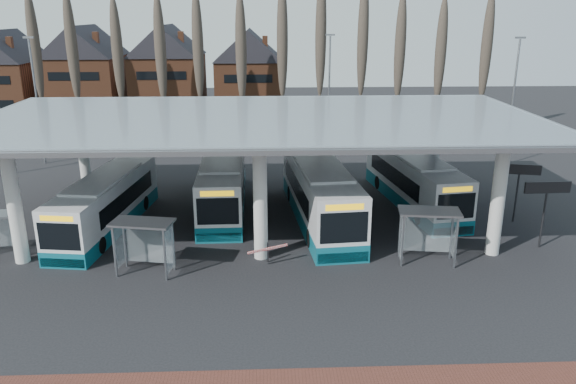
{
  "coord_description": "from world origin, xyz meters",
  "views": [
    {
      "loc": [
        0.28,
        -23.87,
        12.02
      ],
      "look_at": [
        1.56,
        7.0,
        2.05
      ],
      "focal_mm": 35.0,
      "sensor_mm": 36.0,
      "label": 1
    }
  ],
  "objects_px": {
    "bus_1": "(223,183)",
    "bus_0": "(106,204)",
    "bus_2": "(319,193)",
    "shelter_1": "(144,235)",
    "bus_3": "(413,181)",
    "shelter_2": "(428,224)"
  },
  "relations": [
    {
      "from": "shelter_1",
      "to": "bus_1",
      "type": "bearing_deg",
      "value": 82.71
    },
    {
      "from": "bus_2",
      "to": "shelter_1",
      "type": "xyz_separation_m",
      "value": [
        -8.98,
        -6.86,
        0.27
      ]
    },
    {
      "from": "bus_1",
      "to": "shelter_1",
      "type": "bearing_deg",
      "value": -109.2
    },
    {
      "from": "shelter_2",
      "to": "bus_2",
      "type": "bearing_deg",
      "value": 135.91
    },
    {
      "from": "bus_1",
      "to": "bus_0",
      "type": "bearing_deg",
      "value": -153.54
    },
    {
      "from": "bus_3",
      "to": "bus_1",
      "type": "bearing_deg",
      "value": 172.7
    },
    {
      "from": "bus_1",
      "to": "bus_3",
      "type": "height_order",
      "value": "bus_1"
    },
    {
      "from": "bus_3",
      "to": "shelter_2",
      "type": "height_order",
      "value": "bus_3"
    },
    {
      "from": "bus_3",
      "to": "shelter_1",
      "type": "distance_m",
      "value": 18.15
    },
    {
      "from": "bus_0",
      "to": "shelter_1",
      "type": "xyz_separation_m",
      "value": [
        3.42,
        -6.05,
        0.48
      ]
    },
    {
      "from": "bus_3",
      "to": "shelter_1",
      "type": "height_order",
      "value": "bus_3"
    },
    {
      "from": "shelter_1",
      "to": "bus_2",
      "type": "bearing_deg",
      "value": 48.15
    },
    {
      "from": "bus_2",
      "to": "bus_3",
      "type": "height_order",
      "value": "bus_2"
    },
    {
      "from": "bus_1",
      "to": "shelter_2",
      "type": "distance_m",
      "value": 13.84
    },
    {
      "from": "bus_1",
      "to": "shelter_2",
      "type": "relative_size",
      "value": 3.83
    },
    {
      "from": "bus_1",
      "to": "bus_3",
      "type": "xyz_separation_m",
      "value": [
        12.3,
        0.19,
        -0.03
      ]
    },
    {
      "from": "shelter_2",
      "to": "bus_1",
      "type": "bearing_deg",
      "value": 148.68
    },
    {
      "from": "bus_0",
      "to": "bus_1",
      "type": "height_order",
      "value": "bus_1"
    },
    {
      "from": "shelter_2",
      "to": "bus_3",
      "type": "bearing_deg",
      "value": 87.86
    },
    {
      "from": "bus_2",
      "to": "shelter_1",
      "type": "distance_m",
      "value": 11.3
    },
    {
      "from": "bus_0",
      "to": "shelter_1",
      "type": "relative_size",
      "value": 3.68
    },
    {
      "from": "bus_3",
      "to": "shelter_1",
      "type": "xyz_separation_m",
      "value": [
        -15.38,
        -9.64,
        0.4
      ]
    }
  ]
}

